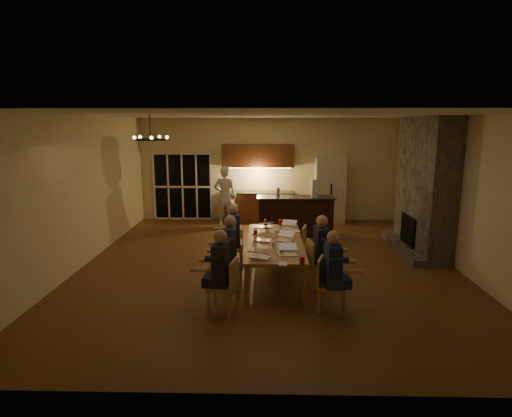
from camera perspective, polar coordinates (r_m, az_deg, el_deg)
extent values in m
plane|color=brown|center=(9.39, 1.61, -7.59)|extent=(9.00, 9.00, 0.00)
cube|color=beige|center=(13.48, 1.58, 5.22)|extent=(8.00, 0.04, 3.20)
cube|color=beige|center=(9.84, -22.47, 2.03)|extent=(0.04, 9.00, 3.20)
cube|color=beige|center=(9.87, 25.70, 1.79)|extent=(0.04, 9.00, 3.20)
cube|color=white|center=(8.88, 1.73, 12.46)|extent=(8.00, 9.00, 0.04)
cube|color=black|center=(13.76, -9.76, 2.87)|extent=(1.86, 0.08, 2.10)
cube|color=#726359|center=(10.85, 21.60, 2.90)|extent=(0.58, 2.50, 3.20)
cube|color=beige|center=(13.33, 9.77, 2.38)|extent=(0.90, 0.68, 2.00)
cube|color=tan|center=(8.61, 2.49, -6.75)|extent=(1.10, 2.83, 0.75)
cube|color=black|center=(11.72, 5.27, -1.03)|extent=(2.10, 0.69, 1.08)
imported|color=silver|center=(12.66, -4.12, 1.61)|extent=(0.67, 0.45, 1.81)
torus|color=black|center=(8.19, -13.88, 8.93)|extent=(0.64, 0.64, 0.03)
cylinder|color=white|center=(8.07, 2.38, -4.84)|extent=(0.07, 0.07, 0.10)
cylinder|color=white|center=(8.96, 2.84, -3.19)|extent=(0.08, 0.08, 0.10)
cylinder|color=white|center=(9.21, -0.05, -2.78)|extent=(0.07, 0.07, 0.10)
cylinder|color=red|center=(7.19, 6.17, -6.88)|extent=(0.09, 0.09, 0.12)
cylinder|color=red|center=(8.91, -0.08, -3.20)|extent=(0.09, 0.09, 0.12)
cylinder|color=red|center=(9.81, 3.31, -1.84)|extent=(0.10, 0.10, 0.12)
cylinder|color=#B2B2B7|center=(7.75, 3.42, -5.48)|extent=(0.06, 0.06, 0.12)
cylinder|color=#3F0F0C|center=(9.80, 1.28, -1.85)|extent=(0.06, 0.06, 0.12)
cylinder|color=white|center=(7.93, 4.75, -5.48)|extent=(0.28, 0.28, 0.02)
cylinder|color=white|center=(7.62, 0.37, -6.15)|extent=(0.24, 0.24, 0.02)
cylinder|color=white|center=(9.24, 5.20, -3.03)|extent=(0.24, 0.24, 0.02)
cube|color=white|center=(7.15, 3.59, -7.39)|extent=(0.15, 0.21, 0.01)
cylinder|color=#99999E|center=(11.65, 2.98, 2.23)|extent=(0.08, 0.08, 0.24)
cube|color=silver|center=(11.56, 7.81, 2.67)|extent=(0.17, 0.17, 0.48)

